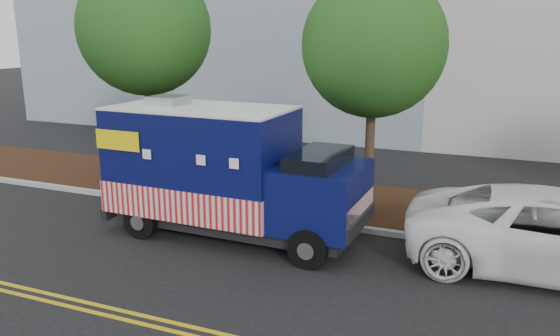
% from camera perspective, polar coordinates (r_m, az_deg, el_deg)
% --- Properties ---
extents(ground, '(120.00, 120.00, 0.00)m').
position_cam_1_polar(ground, '(14.03, -0.93, -7.46)').
color(ground, black).
rests_on(ground, ground).
extents(curb, '(120.00, 0.18, 0.15)m').
position_cam_1_polar(curb, '(15.22, 1.17, -5.40)').
color(curb, '#9E9E99').
rests_on(curb, ground).
extents(mulch_strip, '(120.00, 4.00, 0.15)m').
position_cam_1_polar(mulch_strip, '(17.09, 3.72, -3.21)').
color(mulch_strip, black).
rests_on(mulch_strip, ground).
extents(centerline_near, '(120.00, 0.10, 0.01)m').
position_cam_1_polar(centerline_near, '(10.49, -10.95, -15.61)').
color(centerline_near, gold).
rests_on(centerline_near, ground).
extents(centerline_far, '(120.00, 0.10, 0.01)m').
position_cam_1_polar(centerline_far, '(10.31, -11.74, -16.22)').
color(centerline_far, gold).
rests_on(centerline_far, ground).
extents(tree_a, '(4.30, 4.30, 7.37)m').
position_cam_1_polar(tree_a, '(18.76, -13.97, 13.88)').
color(tree_a, '#38281C').
rests_on(tree_a, ground).
extents(tree_b, '(3.88, 3.88, 6.73)m').
position_cam_1_polar(tree_b, '(15.12, 9.77, 12.48)').
color(tree_b, '#38281C').
rests_on(tree_b, ground).
extents(sign_post, '(0.06, 0.06, 2.40)m').
position_cam_1_polar(sign_post, '(16.63, -10.47, 0.12)').
color(sign_post, '#473828').
rests_on(sign_post, ground).
extents(food_truck, '(6.77, 2.70, 3.53)m').
position_cam_1_polar(food_truck, '(14.01, -5.99, -0.68)').
color(food_truck, black).
rests_on(food_truck, ground).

